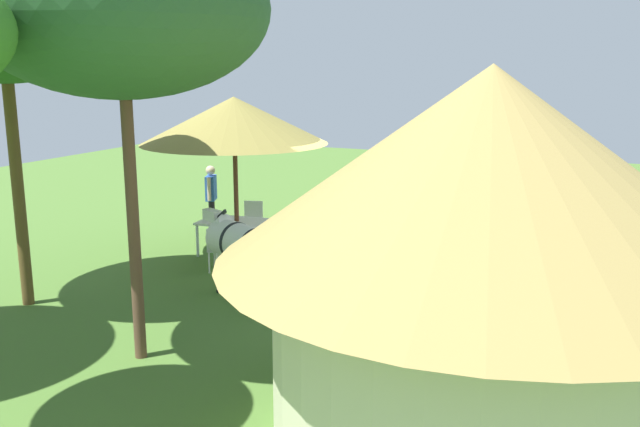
{
  "coord_description": "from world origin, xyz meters",
  "views": [
    {
      "loc": [
        -4.74,
        13.06,
        4.09
      ],
      "look_at": [
        0.97,
        0.19,
        1.0
      ],
      "focal_mm": 38.81,
      "sensor_mm": 36.0,
      "label": 1
    }
  ],
  "objects_px": {
    "zebra_nearest_camera": "(545,225)",
    "zebra_toward_hut": "(437,238)",
    "shade_umbrella": "(234,120)",
    "zebra_by_umbrella": "(244,244)",
    "patio_chair_near_hut": "(253,218)",
    "thatched_hut": "(484,242)",
    "acacia_tree_left_background": "(121,9)",
    "standing_watcher": "(526,199)",
    "patio_dining_table": "(237,224)",
    "guest_beside_umbrella": "(211,193)",
    "patio_chair_near_lawn": "(219,247)",
    "striped_lounge_chair": "(357,244)",
    "acacia_tree_right_background": "(1,7)"
  },
  "relations": [
    {
      "from": "patio_dining_table",
      "to": "zebra_nearest_camera",
      "type": "xyz_separation_m",
      "value": [
        -6.21,
        -1.32,
        0.29
      ]
    },
    {
      "from": "standing_watcher",
      "to": "acacia_tree_right_background",
      "type": "xyz_separation_m",
      "value": [
        7.25,
        7.74,
        3.9
      ]
    },
    {
      "from": "zebra_nearest_camera",
      "to": "zebra_toward_hut",
      "type": "xyz_separation_m",
      "value": [
        1.58,
        2.24,
        0.1
      ]
    },
    {
      "from": "zebra_by_umbrella",
      "to": "acacia_tree_left_background",
      "type": "relative_size",
      "value": 0.35
    },
    {
      "from": "guest_beside_umbrella",
      "to": "zebra_nearest_camera",
      "type": "distance_m",
      "value": 7.74
    },
    {
      "from": "shade_umbrella",
      "to": "striped_lounge_chair",
      "type": "height_order",
      "value": "shade_umbrella"
    },
    {
      "from": "shade_umbrella",
      "to": "zebra_nearest_camera",
      "type": "bearing_deg",
      "value": -168.02
    },
    {
      "from": "standing_watcher",
      "to": "zebra_nearest_camera",
      "type": "relative_size",
      "value": 0.88
    },
    {
      "from": "patio_chair_near_hut",
      "to": "acacia_tree_left_background",
      "type": "relative_size",
      "value": 0.15
    },
    {
      "from": "thatched_hut",
      "to": "guest_beside_umbrella",
      "type": "distance_m",
      "value": 10.51
    },
    {
      "from": "standing_watcher",
      "to": "zebra_by_umbrella",
      "type": "distance_m",
      "value": 7.15
    },
    {
      "from": "patio_chair_near_hut",
      "to": "zebra_by_umbrella",
      "type": "relative_size",
      "value": 0.44
    },
    {
      "from": "acacia_tree_right_background",
      "to": "zebra_nearest_camera",
      "type": "bearing_deg",
      "value": -145.1
    },
    {
      "from": "patio_chair_near_lawn",
      "to": "acacia_tree_right_background",
      "type": "height_order",
      "value": "acacia_tree_right_background"
    },
    {
      "from": "thatched_hut",
      "to": "acacia_tree_right_background",
      "type": "height_order",
      "value": "acacia_tree_right_background"
    },
    {
      "from": "zebra_by_umbrella",
      "to": "patio_dining_table",
      "type": "bearing_deg",
      "value": 58.56
    },
    {
      "from": "zebra_toward_hut",
      "to": "patio_chair_near_lawn",
      "type": "bearing_deg",
      "value": -160.64
    },
    {
      "from": "shade_umbrella",
      "to": "zebra_by_umbrella",
      "type": "distance_m",
      "value": 3.46
    },
    {
      "from": "patio_chair_near_hut",
      "to": "guest_beside_umbrella",
      "type": "relative_size",
      "value": 0.54
    },
    {
      "from": "acacia_tree_left_background",
      "to": "patio_chair_near_hut",
      "type": "bearing_deg",
      "value": -74.21
    },
    {
      "from": "patio_dining_table",
      "to": "guest_beside_umbrella",
      "type": "bearing_deg",
      "value": -42.17
    },
    {
      "from": "thatched_hut",
      "to": "patio_chair_near_hut",
      "type": "bearing_deg",
      "value": -45.85
    },
    {
      "from": "shade_umbrella",
      "to": "zebra_by_umbrella",
      "type": "height_order",
      "value": "shade_umbrella"
    },
    {
      "from": "zebra_by_umbrella",
      "to": "acacia_tree_left_background",
      "type": "distance_m",
      "value": 4.7
    },
    {
      "from": "patio_chair_near_lawn",
      "to": "zebra_by_umbrella",
      "type": "xyz_separation_m",
      "value": [
        -1.22,
        1.12,
        0.45
      ]
    },
    {
      "from": "acacia_tree_left_background",
      "to": "shade_umbrella",
      "type": "bearing_deg",
      "value": -73.97
    },
    {
      "from": "thatched_hut",
      "to": "acacia_tree_left_background",
      "type": "relative_size",
      "value": 0.94
    },
    {
      "from": "shade_umbrella",
      "to": "guest_beside_umbrella",
      "type": "bearing_deg",
      "value": -42.17
    },
    {
      "from": "patio_dining_table",
      "to": "striped_lounge_chair",
      "type": "relative_size",
      "value": 1.86
    },
    {
      "from": "standing_watcher",
      "to": "zebra_by_umbrella",
      "type": "bearing_deg",
      "value": 110.32
    },
    {
      "from": "shade_umbrella",
      "to": "patio_chair_near_hut",
      "type": "bearing_deg",
      "value": -75.18
    },
    {
      "from": "patio_chair_near_hut",
      "to": "acacia_tree_left_background",
      "type": "height_order",
      "value": "acacia_tree_left_background"
    },
    {
      "from": "thatched_hut",
      "to": "patio_chair_near_lawn",
      "type": "bearing_deg",
      "value": -35.69
    },
    {
      "from": "shade_umbrella",
      "to": "striped_lounge_chair",
      "type": "distance_m",
      "value": 3.7
    },
    {
      "from": "standing_watcher",
      "to": "acacia_tree_right_background",
      "type": "bearing_deg",
      "value": 101.01
    },
    {
      "from": "standing_watcher",
      "to": "acacia_tree_left_background",
      "type": "distance_m",
      "value": 10.33
    },
    {
      "from": "shade_umbrella",
      "to": "guest_beside_umbrella",
      "type": "relative_size",
      "value": 2.36
    },
    {
      "from": "zebra_by_umbrella",
      "to": "acacia_tree_left_background",
      "type": "height_order",
      "value": "acacia_tree_left_background"
    },
    {
      "from": "shade_umbrella",
      "to": "patio_chair_near_lawn",
      "type": "xyz_separation_m",
      "value": [
        -0.36,
        1.28,
        -2.38
      ]
    },
    {
      "from": "standing_watcher",
      "to": "thatched_hut",
      "type": "bearing_deg",
      "value": 148.71
    },
    {
      "from": "thatched_hut",
      "to": "zebra_by_umbrella",
      "type": "distance_m",
      "value": 5.8
    },
    {
      "from": "shade_umbrella",
      "to": "zebra_nearest_camera",
      "type": "xyz_separation_m",
      "value": [
        -6.21,
        -1.32,
        -1.94
      ]
    },
    {
      "from": "thatched_hut",
      "to": "zebra_nearest_camera",
      "type": "height_order",
      "value": "thatched_hut"
    },
    {
      "from": "zebra_toward_hut",
      "to": "striped_lounge_chair",
      "type": "bearing_deg",
      "value": 154.3
    },
    {
      "from": "acacia_tree_left_background",
      "to": "guest_beside_umbrella",
      "type": "bearing_deg",
      "value": -65.35
    },
    {
      "from": "guest_beside_umbrella",
      "to": "striped_lounge_chair",
      "type": "height_order",
      "value": "guest_beside_umbrella"
    },
    {
      "from": "striped_lounge_chair",
      "to": "zebra_by_umbrella",
      "type": "bearing_deg",
      "value": 89.86
    },
    {
      "from": "patio_dining_table",
      "to": "zebra_by_umbrella",
      "type": "distance_m",
      "value": 2.89
    },
    {
      "from": "patio_chair_near_hut",
      "to": "zebra_toward_hut",
      "type": "bearing_deg",
      "value": 141.29
    },
    {
      "from": "patio_chair_near_hut",
      "to": "standing_watcher",
      "type": "xyz_separation_m",
      "value": [
        -5.89,
        -2.26,
        0.51
      ]
    }
  ]
}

